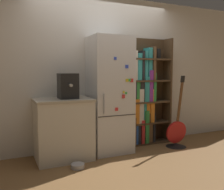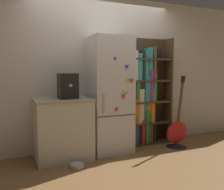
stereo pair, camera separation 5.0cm
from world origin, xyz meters
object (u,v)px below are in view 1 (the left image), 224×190
pet_bowl (78,166)px  refrigerator (110,95)px  bookshelf (144,96)px  espresso_machine (68,86)px  guitar (176,137)px

pet_bowl → refrigerator: bearing=34.9°
refrigerator → bookshelf: bookshelf is taller
espresso_machine → guitar: espresso_machine is taller
refrigerator → bookshelf: size_ratio=0.98×
bookshelf → espresso_machine: size_ratio=5.13×
refrigerator → espresso_machine: bearing=-174.9°
guitar → espresso_machine: bearing=173.9°
bookshelf → pet_bowl: bookshelf is taller
espresso_machine → refrigerator: bearing=5.1°
refrigerator → guitar: (1.16, -0.26, -0.76)m
guitar → pet_bowl: guitar is taller
refrigerator → espresso_machine: refrigerator is taller
bookshelf → espresso_machine: (-1.46, -0.23, 0.23)m
bookshelf → pet_bowl: 1.80m
espresso_machine → guitar: size_ratio=0.30×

